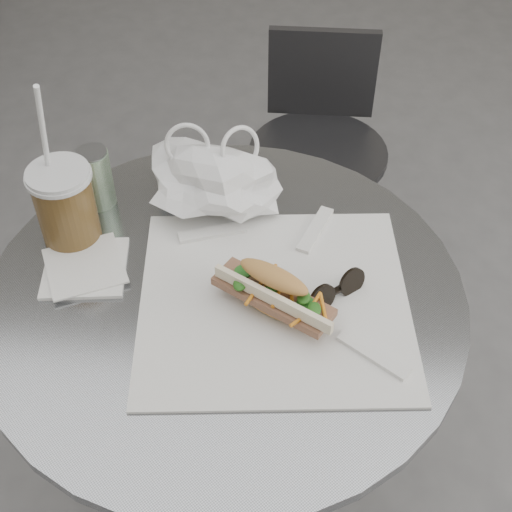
# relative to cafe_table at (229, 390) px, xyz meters

# --- Properties ---
(cafe_table) EXTENTS (0.76, 0.76, 0.74)m
(cafe_table) POSITION_rel_cafe_table_xyz_m (0.00, 0.00, 0.00)
(cafe_table) COLOR slate
(cafe_table) RESTS_ON ground
(chair_far) EXTENTS (0.36, 0.37, 0.69)m
(chair_far) POSITION_rel_cafe_table_xyz_m (0.14, 0.81, -0.16)
(chair_far) COLOR #2D2D30
(chair_far) RESTS_ON ground
(sandwich_paper) EXTENTS (0.45, 0.43, 0.00)m
(sandwich_paper) POSITION_rel_cafe_table_xyz_m (0.08, -0.02, 0.28)
(sandwich_paper) COLOR white
(sandwich_paper) RESTS_ON cafe_table
(banh_mi) EXTENTS (0.25, 0.20, 0.08)m
(banh_mi) POSITION_rel_cafe_table_xyz_m (0.08, -0.03, 0.32)
(banh_mi) COLOR tan
(banh_mi) RESTS_ON sandwich_paper
(iced_coffee) EXTENTS (0.11, 0.11, 0.31)m
(iced_coffee) POSITION_rel_cafe_table_xyz_m (-0.27, 0.10, 0.35)
(iced_coffee) COLOR brown
(iced_coffee) RESTS_ON cafe_table
(sunglasses) EXTENTS (0.09, 0.08, 0.05)m
(sunglasses) POSITION_rel_cafe_table_xyz_m (0.17, -0.00, 0.29)
(sunglasses) COLOR black
(sunglasses) RESTS_ON cafe_table
(plastic_bag) EXTENTS (0.27, 0.24, 0.11)m
(plastic_bag) POSITION_rel_cafe_table_xyz_m (-0.04, 0.20, 0.33)
(plastic_bag) COLOR white
(plastic_bag) RESTS_ON cafe_table
(napkin_stack) EXTENTS (0.16, 0.16, 0.01)m
(napkin_stack) POSITION_rel_cafe_table_xyz_m (-0.23, 0.03, 0.28)
(napkin_stack) COLOR white
(napkin_stack) RESTS_ON cafe_table
(drink_can) EXTENTS (0.06, 0.06, 0.11)m
(drink_can) POSITION_rel_cafe_table_xyz_m (-0.25, 0.19, 0.33)
(drink_can) COLOR #599054
(drink_can) RESTS_ON cafe_table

